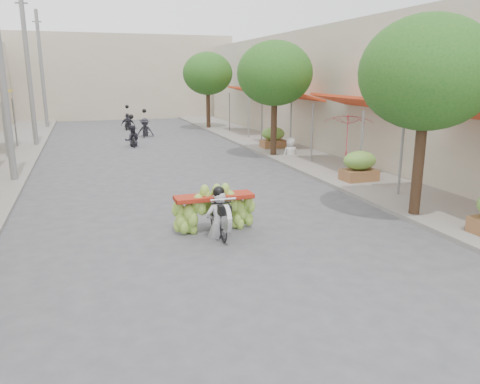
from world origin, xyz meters
TOP-DOWN VIEW (x-y plane):
  - ground at (0.00, 0.00)m, footprint 120.00×120.00m
  - sidewalk_right at (7.00, 15.00)m, footprint 4.00×60.00m
  - shophouse_row_right at (11.99, 14.00)m, footprint 9.77×40.00m
  - far_building at (0.00, 38.00)m, footprint 20.00×6.00m
  - utility_pole_mid at (-5.40, 12.00)m, footprint 0.60×0.24m
  - utility_pole_far at (-5.40, 21.00)m, footprint 0.60×0.24m
  - utility_pole_back at (-5.40, 30.00)m, footprint 0.60×0.24m
  - street_tree_near at (5.40, 4.00)m, footprint 3.40×3.40m
  - street_tree_mid at (5.40, 14.00)m, footprint 3.40×3.40m
  - street_tree_far at (5.40, 26.00)m, footprint 3.40×3.40m
  - produce_crate_mid at (6.20, 8.00)m, footprint 1.20×0.88m
  - produce_crate_far at (6.20, 16.00)m, footprint 1.20×0.88m
  - banana_motorbike at (-0.02, 4.37)m, footprint 2.20×1.83m
  - market_umbrella at (6.07, 8.69)m, footprint 2.35×2.35m
  - pedestrian at (6.19, 13.81)m, footprint 0.78×0.47m
  - bg_motorbike_a at (-0.50, 19.46)m, footprint 0.79×1.67m
  - bg_motorbike_b at (0.66, 23.32)m, footprint 1.15×1.98m
  - bg_motorbike_c at (-0.00, 27.51)m, footprint 1.08×1.68m

SIDE VIEW (x-z plane):
  - ground at x=0.00m, z-range 0.00..0.00m
  - sidewalk_right at x=7.00m, z-range 0.00..0.12m
  - banana_motorbike at x=-0.02m, z-range -0.34..1.73m
  - produce_crate_mid at x=6.20m, z-range 0.13..1.29m
  - produce_crate_far at x=6.20m, z-range 0.13..1.29m
  - bg_motorbike_a at x=-0.50m, z-range -0.24..1.71m
  - bg_motorbike_c at x=0.00m, z-range -0.17..1.78m
  - bg_motorbike_b at x=0.66m, z-range -0.15..1.80m
  - pedestrian at x=6.19m, z-range 0.12..1.69m
  - market_umbrella at x=6.07m, z-range 1.60..3.24m
  - shophouse_row_right at x=11.99m, z-range 0.00..6.00m
  - far_building at x=0.00m, z-range 0.00..7.00m
  - street_tree_near at x=5.40m, z-range 1.16..6.41m
  - street_tree_mid at x=5.40m, z-range 1.16..6.41m
  - street_tree_far at x=5.40m, z-range 1.16..6.41m
  - utility_pole_mid at x=-5.40m, z-range 0.03..8.03m
  - utility_pole_far at x=-5.40m, z-range 0.03..8.03m
  - utility_pole_back at x=-5.40m, z-range 0.03..8.03m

